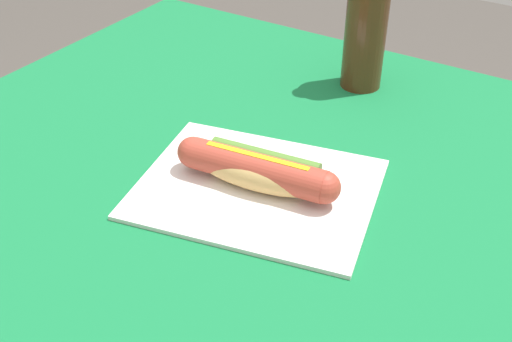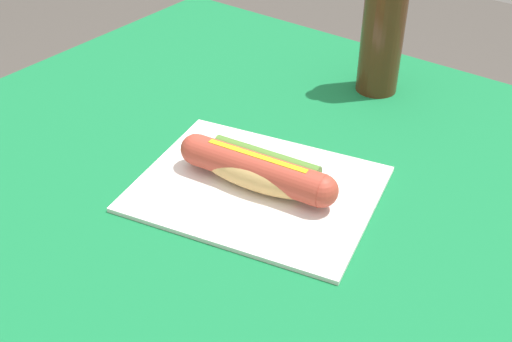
{
  "view_description": "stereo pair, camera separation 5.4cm",
  "coord_description": "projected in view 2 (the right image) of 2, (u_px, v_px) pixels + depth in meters",
  "views": [
    {
      "loc": [
        0.34,
        -0.56,
        1.26
      ],
      "look_at": [
        -0.0,
        -0.02,
        0.8
      ],
      "focal_mm": 44.01,
      "sensor_mm": 36.0,
      "label": 1
    },
    {
      "loc": [
        0.38,
        -0.53,
        1.26
      ],
      "look_at": [
        -0.0,
        -0.02,
        0.8
      ],
      "focal_mm": 44.01,
      "sensor_mm": 36.0,
      "label": 2
    }
  ],
  "objects": [
    {
      "name": "dining_table",
      "position": [
        265.0,
        264.0,
        0.89
      ],
      "size": [
        1.06,
        0.92,
        0.77
      ],
      "color": "brown",
      "rests_on": "ground"
    },
    {
      "name": "soda_bottle",
      "position": [
        384.0,
        23.0,
        0.95
      ],
      "size": [
        0.07,
        0.07,
        0.26
      ],
      "color": "#4C2814",
      "rests_on": "dining_table"
    },
    {
      "name": "paper_wrapper",
      "position": [
        256.0,
        188.0,
        0.8
      ],
      "size": [
        0.34,
        0.29,
        0.01
      ],
      "primitive_type": "cube",
      "rotation": [
        0.0,
        0.0,
        0.22
      ],
      "color": "silver",
      "rests_on": "dining_table"
    },
    {
      "name": "hot_dog",
      "position": [
        256.0,
        170.0,
        0.78
      ],
      "size": [
        0.22,
        0.07,
        0.05
      ],
      "color": "tan",
      "rests_on": "paper_wrapper"
    }
  ]
}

